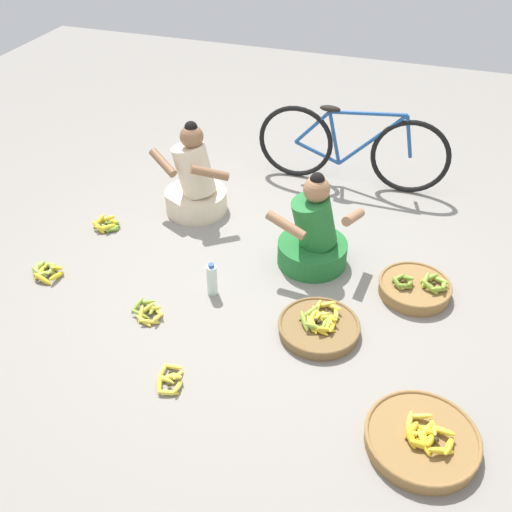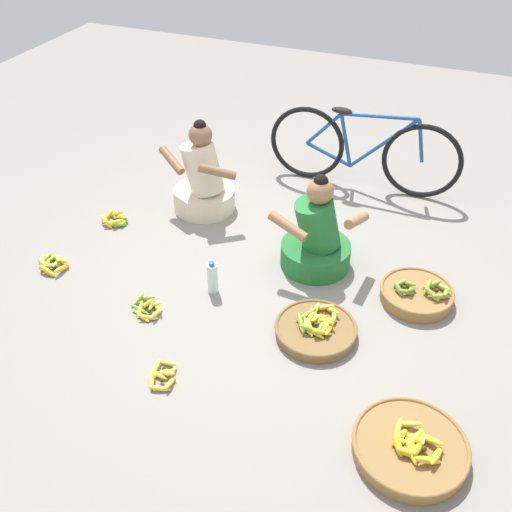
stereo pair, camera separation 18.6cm
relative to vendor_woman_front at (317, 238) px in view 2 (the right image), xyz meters
The scene contains 12 objects.
ground_plane 0.47m from the vendor_woman_front, 133.09° to the right, with size 10.00×10.00×0.00m, color gray.
vendor_woman_front is the anchor object (origin of this frame).
vendor_woman_behind 1.19m from the vendor_woman_front, 160.25° to the left, with size 0.73×0.52×0.81m.
bicycle_leaning 1.27m from the vendor_woman_front, 89.07° to the left, with size 1.70×0.10×0.73m.
banana_basket_front_left 1.69m from the vendor_woman_front, 55.22° to the right, with size 0.62×0.62×0.15m.
banana_basket_front_center 0.81m from the vendor_woman_front, ahead, with size 0.51×0.51×0.17m.
banana_basket_back_left 0.77m from the vendor_woman_front, 72.15° to the right, with size 0.54×0.54×0.14m.
loose_bananas_near_bicycle 1.52m from the vendor_woman_front, 110.05° to the right, with size 0.18×0.24×0.08m.
loose_bananas_near_vendor 1.72m from the vendor_woman_front, behind, with size 0.24×0.22×0.10m.
loose_bananas_front_right 1.98m from the vendor_woman_front, 157.20° to the right, with size 0.25×0.23×0.09m.
loose_bananas_back_right 1.31m from the vendor_woman_front, 134.40° to the right, with size 0.26×0.23×0.09m.
water_bottle 0.82m from the vendor_woman_front, 135.54° to the right, with size 0.07×0.07×0.26m.
Camera 2 is at (1.18, -3.11, 2.74)m, focal length 41.30 mm.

